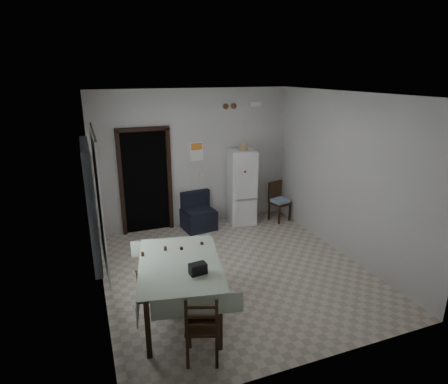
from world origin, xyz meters
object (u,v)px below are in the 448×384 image
dining_chair_far_left (152,273)px  dining_chair_far_right (188,267)px  navy_seat (198,212)px  corner_chair (280,202)px  fridge (241,187)px  dining_chair_near_head (202,325)px  dining_table (181,291)px

dining_chair_far_left → dining_chair_far_right: size_ratio=1.02×
navy_seat → corner_chair: 1.85m
fridge → dining_chair_far_right: (-1.85, -2.28, -0.39)m
fridge → navy_seat: (-0.98, 0.00, -0.43)m
navy_seat → dining_chair_near_head: (-1.08, -3.65, 0.06)m
dining_table → dining_chair_far_left: 0.62m
corner_chair → dining_chair_near_head: (-2.92, -3.47, 0.01)m
dining_chair_far_right → fridge: bearing=-138.1°
navy_seat → dining_chair_far_left: 2.68m
navy_seat → dining_chair_far_left: dining_chair_far_left is taller
navy_seat → dining_chair_near_head: bearing=-114.0°
fridge → corner_chair: 0.97m
dining_chair_far_left → dining_chair_far_right: (0.54, -0.01, -0.01)m
corner_chair → dining_chair_far_right: size_ratio=1.00×
dining_chair_near_head → dining_chair_far_right: bearing=-78.7°
dining_chair_far_left → dining_chair_near_head: dining_chair_near_head is taller
fridge → dining_chair_far_right: 2.96m
corner_chair → dining_table: bearing=-153.1°
dining_chair_far_left → navy_seat: bearing=-130.8°
dining_chair_far_left → dining_chair_near_head: size_ratio=1.00×
corner_chair → fridge: bearing=153.0°
fridge → dining_chair_far_left: 3.32m
fridge → dining_chair_near_head: (-2.06, -3.65, -0.37)m
dining_chair_far_left → fridge: bearing=-145.4°
fridge → dining_chair_far_right: bearing=-122.4°
dining_table → dining_chair_far_left: bearing=128.3°
corner_chair → dining_chair_far_left: dining_chair_far_left is taller
dining_chair_far_left → dining_chair_far_right: bearing=170.0°
corner_chair → dining_chair_near_head: size_ratio=0.98×
corner_chair → dining_chair_far_right: 3.43m
fridge → dining_chair_far_left: fridge is taller
navy_seat → dining_table: size_ratio=0.49×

